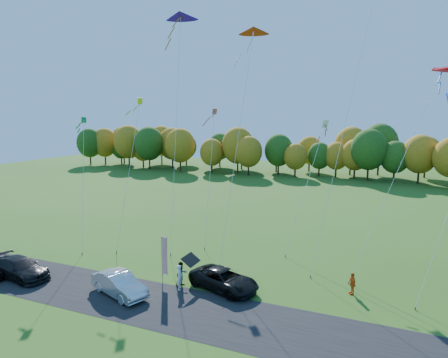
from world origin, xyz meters
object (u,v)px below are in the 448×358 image
at_px(black_suv, 224,279).
at_px(person_east, 352,283).
at_px(silver_sedan, 119,284).
at_px(feather_flag, 164,255).

distance_m(black_suv, person_east, 9.03).
distance_m(silver_sedan, person_east, 16.29).
height_order(black_suv, silver_sedan, silver_sedan).
xyz_separation_m(silver_sedan, feather_flag, (1.99, 2.70, 1.50)).
bearing_deg(person_east, feather_flag, -103.01).
distance_m(person_east, feather_flag, 13.57).
height_order(silver_sedan, feather_flag, feather_flag).
bearing_deg(feather_flag, person_east, 16.66).
distance_m(black_suv, silver_sedan, 7.35).
relative_size(black_suv, person_east, 3.42).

